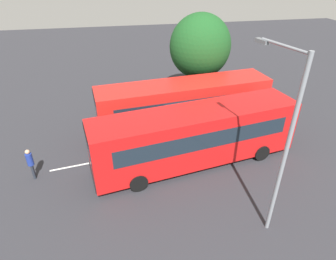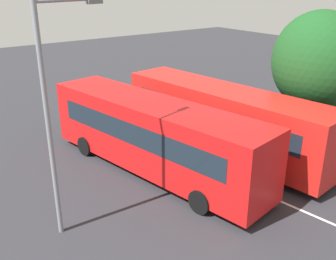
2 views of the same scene
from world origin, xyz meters
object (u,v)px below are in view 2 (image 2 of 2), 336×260
(bus_center_left, at_px, (153,134))
(pedestrian, at_px, (77,101))
(bus_far_left, at_px, (223,118))
(street_lamp, at_px, (53,108))
(depot_tree, at_px, (318,62))

(bus_center_left, bearing_deg, pedestrian, -11.27)
(bus_center_left, height_order, pedestrian, bus_center_left)
(bus_center_left, distance_m, pedestrian, 8.55)
(bus_far_left, bearing_deg, pedestrian, 15.92)
(bus_center_left, height_order, street_lamp, street_lamp)
(street_lamp, bearing_deg, bus_far_left, -4.55)
(bus_center_left, xyz_separation_m, street_lamp, (-1.73, 4.79, 2.58))
(bus_center_left, distance_m, street_lamp, 5.71)
(depot_tree, bearing_deg, bus_center_left, 72.71)
(bus_far_left, xyz_separation_m, street_lamp, (-1.43, 8.66, 2.58))
(bus_far_left, bearing_deg, bus_center_left, 79.15)
(bus_far_left, relative_size, street_lamp, 1.52)
(depot_tree, bearing_deg, bus_far_left, 61.62)
(bus_far_left, bearing_deg, street_lamp, 93.00)
(bus_center_left, xyz_separation_m, depot_tree, (-2.43, -7.80, 2.57))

